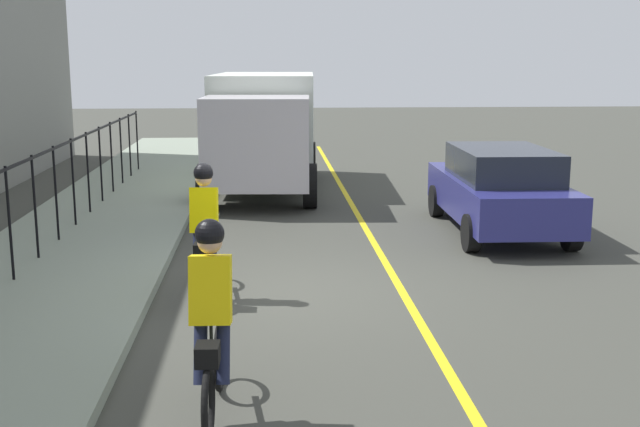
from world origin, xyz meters
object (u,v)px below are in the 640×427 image
cyclist_lead (205,231)px  cyclist_follow (212,321)px  box_truck_background (264,126)px  patrol_sedan (499,188)px

cyclist_lead → cyclist_follow: size_ratio=1.00×
cyclist_lead → cyclist_follow: (-3.68, -0.34, 0.00)m
cyclist_follow → box_truck_background: 12.58m
cyclist_follow → box_truck_background: bearing=-0.1°
cyclist_follow → patrol_sedan: size_ratio=0.41×
patrol_sedan → box_truck_background: (5.21, 4.33, 0.73)m
patrol_sedan → box_truck_background: 6.81m
patrol_sedan → box_truck_background: box_truck_background is taller
cyclist_lead → patrol_sedan: 6.29m
cyclist_follow → patrol_sedan: bearing=-31.1°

